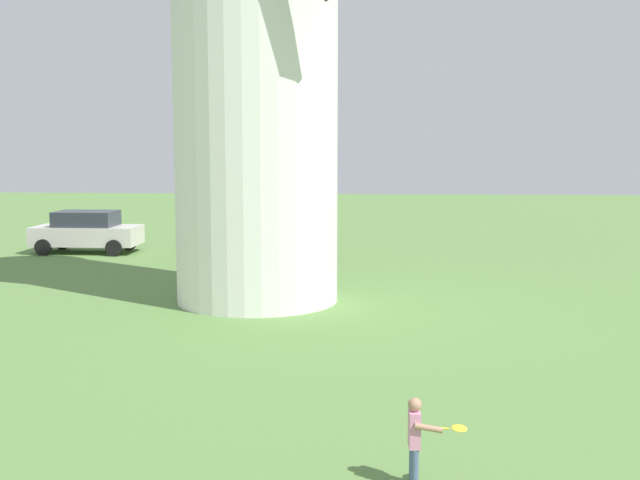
{
  "coord_description": "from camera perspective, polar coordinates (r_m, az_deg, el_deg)",
  "views": [
    {
      "loc": [
        0.56,
        -3.32,
        3.93
      ],
      "look_at": [
        0.05,
        4.35,
        2.97
      ],
      "focal_mm": 42.18,
      "sensor_mm": 36.0,
      "label": 1
    }
  ],
  "objects": [
    {
      "name": "parked_car_cream",
      "position": [
        29.35,
        -17.27,
        0.64
      ],
      "size": [
        3.88,
        1.89,
        1.56
      ],
      "color": "silver",
      "rests_on": "ground_plane"
    },
    {
      "name": "parked_car_red",
      "position": [
        27.27,
        -4.89,
        0.47
      ],
      "size": [
        4.23,
        2.05,
        1.56
      ],
      "color": "red",
      "rests_on": "ground_plane"
    },
    {
      "name": "player_far",
      "position": [
        9.03,
        7.36,
        -14.56
      ],
      "size": [
        0.68,
        0.42,
        1.07
      ],
      "color": "slate",
      "rests_on": "ground_plane"
    }
  ]
}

